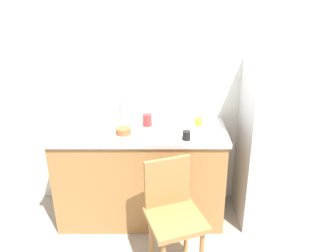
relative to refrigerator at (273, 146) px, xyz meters
name	(u,v)px	position (x,y,z in m)	size (l,w,h in m)	color
back_wall	(178,73)	(-0.85, 0.34, 0.59)	(4.80, 0.10, 2.66)	silver
cabinet_base	(141,175)	(-1.20, -0.01, -0.31)	(1.49, 0.60, 0.87)	#A87542
countertop	(140,131)	(-1.20, -0.01, 0.15)	(1.53, 0.64, 0.04)	#B7B7BC
faucet	(123,107)	(-1.37, 0.24, 0.29)	(0.02, 0.02, 0.25)	#B7B7BC
refrigerator	(273,146)	(0.00, 0.00, 0.00)	(0.54, 0.59, 1.48)	silver
chair	(173,212)	(-0.91, -0.64, -0.24)	(0.51, 0.51, 0.89)	#A87542
dish_tray	(106,123)	(-1.51, 0.07, 0.19)	(0.28, 0.20, 0.05)	white
terracotta_bowl	(124,131)	(-1.33, -0.11, 0.19)	(0.13, 0.13, 0.05)	#B25B33
cup_red	(147,120)	(-1.13, 0.07, 0.22)	(0.08, 0.08, 0.11)	red
cup_white	(84,126)	(-1.67, -0.05, 0.21)	(0.08, 0.08, 0.09)	white
cup_yellow	(199,121)	(-0.67, 0.08, 0.20)	(0.07, 0.07, 0.08)	yellow
cup_black	(187,135)	(-0.80, -0.23, 0.20)	(0.07, 0.07, 0.08)	black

